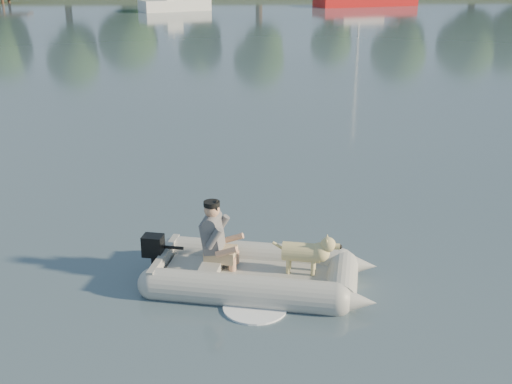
{
  "coord_description": "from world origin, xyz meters",
  "views": [
    {
      "loc": [
        -0.65,
        -7.43,
        4.15
      ],
      "look_at": [
        -0.11,
        1.64,
        0.75
      ],
      "focal_mm": 45.0,
      "sensor_mm": 36.0,
      "label": 1
    }
  ],
  "objects_px": {
    "dog": "(301,255)",
    "sailboat": "(365,0)",
    "man": "(214,233)",
    "dinghy": "(258,249)"
  },
  "relations": [
    {
      "from": "man",
      "to": "sailboat",
      "type": "height_order",
      "value": "sailboat"
    },
    {
      "from": "man",
      "to": "dinghy",
      "type": "bearing_deg",
      "value": -4.24
    },
    {
      "from": "dog",
      "to": "sailboat",
      "type": "bearing_deg",
      "value": 89.85
    },
    {
      "from": "dinghy",
      "to": "man",
      "type": "bearing_deg",
      "value": 175.76
    },
    {
      "from": "dog",
      "to": "man",
      "type": "bearing_deg",
      "value": 180.0
    },
    {
      "from": "man",
      "to": "dog",
      "type": "distance_m",
      "value": 1.19
    },
    {
      "from": "dinghy",
      "to": "sailboat",
      "type": "xyz_separation_m",
      "value": [
        11.76,
        46.8,
        0.0
      ]
    },
    {
      "from": "man",
      "to": "dog",
      "type": "xyz_separation_m",
      "value": [
        1.14,
        -0.27,
        -0.22
      ]
    },
    {
      "from": "dog",
      "to": "sailboat",
      "type": "height_order",
      "value": "sailboat"
    },
    {
      "from": "dog",
      "to": "sailboat",
      "type": "distance_m",
      "value": 48.21
    }
  ]
}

